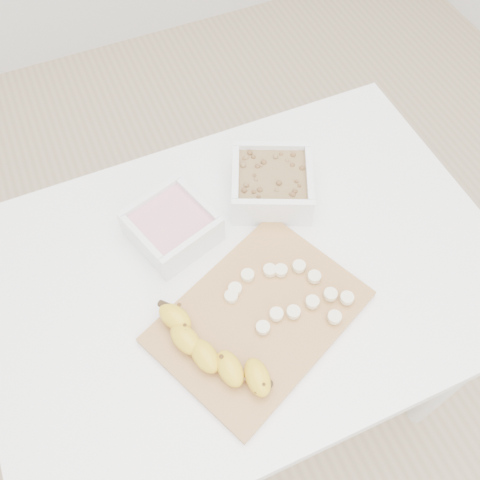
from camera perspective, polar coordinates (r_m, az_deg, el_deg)
name	(u,v)px	position (r m, az deg, el deg)	size (l,w,h in m)	color
ground	(244,385)	(1.73, 0.41, -15.22)	(3.50, 3.50, 0.00)	#C6AD89
table	(246,291)	(1.12, 0.62, -5.45)	(1.00, 0.70, 0.75)	white
bowl_yogurt	(172,226)	(1.05, -7.26, 1.48)	(0.19, 0.19, 0.07)	white
bowl_granola	(272,183)	(1.10, 3.41, 6.09)	(0.21, 0.21, 0.08)	white
cutting_board	(259,317)	(0.98, 2.04, -8.16)	(0.36, 0.26, 0.01)	#AF7A42
banana	(215,352)	(0.93, -2.72, -11.83)	(0.06, 0.23, 0.04)	gold
banana_slices	(288,293)	(0.99, 5.14, -5.66)	(0.22, 0.17, 0.02)	beige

